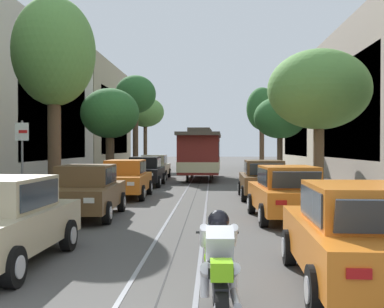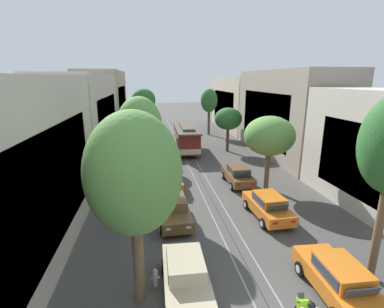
{
  "view_description": "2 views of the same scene",
  "coord_description": "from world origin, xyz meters",
  "px_view_note": "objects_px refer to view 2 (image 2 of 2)",
  "views": [
    {
      "loc": [
        0.76,
        -4.83,
        2.14
      ],
      "look_at": [
        -0.38,
        22.66,
        1.73
      ],
      "focal_mm": 46.06,
      "sensor_mm": 36.0,
      "label": 1
    },
    {
      "loc": [
        -4.34,
        -5.94,
        8.63
      ],
      "look_at": [
        0.0,
        22.44,
        0.94
      ],
      "focal_mm": 26.24,
      "sensor_mm": 36.0,
      "label": 2
    }
  ],
  "objects_px": {
    "parked_car_beige_near_left": "(186,275)",
    "street_tree_kerb_left_far": "(142,101)",
    "parked_car_beige_fifth_left": "(160,145)",
    "street_tree_kerb_left_near": "(134,175)",
    "street_tree_kerb_left_mid": "(144,127)",
    "street_tree_kerb_right_mid": "(228,119)",
    "parked_car_black_fourth_left": "(165,158)",
    "street_tree_kerb_left_fourth": "(144,101)",
    "parked_car_orange_second_right": "(268,206)",
    "pedestrian_on_left_pavement": "(115,213)",
    "parked_car_brown_second_left": "(174,210)",
    "fire_hydrant": "(155,277)",
    "cable_car_trolley": "(186,139)",
    "street_tree_kerb_left_second": "(140,127)",
    "street_tree_kerb_right_second": "(269,136)",
    "parked_car_orange_mid_left": "(169,178)",
    "parked_car_orange_near_right": "(338,279)",
    "street_tree_kerb_right_fourth": "(209,101)",
    "street_sign_post": "(152,209)",
    "parked_car_brown_mid_right": "(238,175)"
  },
  "relations": [
    {
      "from": "parked_car_beige_near_left",
      "to": "street_tree_kerb_left_far",
      "type": "height_order",
      "value": "street_tree_kerb_left_far"
    },
    {
      "from": "parked_car_beige_fifth_left",
      "to": "street_tree_kerb_left_near",
      "type": "relative_size",
      "value": 0.57
    },
    {
      "from": "street_tree_kerb_left_mid",
      "to": "street_tree_kerb_right_mid",
      "type": "xyz_separation_m",
      "value": [
        9.99,
        4.35,
        0.02
      ]
    },
    {
      "from": "parked_car_black_fourth_left",
      "to": "street_tree_kerb_left_fourth",
      "type": "height_order",
      "value": "street_tree_kerb_left_fourth"
    },
    {
      "from": "parked_car_orange_second_right",
      "to": "pedestrian_on_left_pavement",
      "type": "height_order",
      "value": "pedestrian_on_left_pavement"
    },
    {
      "from": "parked_car_brown_second_left",
      "to": "street_tree_kerb_right_mid",
      "type": "height_order",
      "value": "street_tree_kerb_right_mid"
    },
    {
      "from": "street_tree_kerb_right_mid",
      "to": "fire_hydrant",
      "type": "bearing_deg",
      "value": -112.93
    },
    {
      "from": "parked_car_brown_second_left",
      "to": "cable_car_trolley",
      "type": "xyz_separation_m",
      "value": [
        3.07,
        17.1,
        0.86
      ]
    },
    {
      "from": "street_tree_kerb_left_second",
      "to": "street_tree_kerb_left_fourth",
      "type": "height_order",
      "value": "street_tree_kerb_left_second"
    },
    {
      "from": "parked_car_brown_second_left",
      "to": "fire_hydrant",
      "type": "xyz_separation_m",
      "value": [
        -1.29,
        -5.52,
        -0.38
      ]
    },
    {
      "from": "street_tree_kerb_left_fourth",
      "to": "street_tree_kerb_right_second",
      "type": "bearing_deg",
      "value": -60.31
    },
    {
      "from": "parked_car_orange_mid_left",
      "to": "cable_car_trolley",
      "type": "bearing_deg",
      "value": 75.6
    },
    {
      "from": "parked_car_brown_second_left",
      "to": "cable_car_trolley",
      "type": "height_order",
      "value": "cable_car_trolley"
    },
    {
      "from": "parked_car_orange_near_right",
      "to": "parked_car_beige_fifth_left",
      "type": "bearing_deg",
      "value": 103.67
    },
    {
      "from": "parked_car_beige_fifth_left",
      "to": "street_tree_kerb_right_second",
      "type": "distance_m",
      "value": 16.04
    },
    {
      "from": "street_tree_kerb_left_mid",
      "to": "cable_car_trolley",
      "type": "xyz_separation_m",
      "value": [
        4.94,
        4.73,
        -2.28
      ]
    },
    {
      "from": "street_tree_kerb_left_fourth",
      "to": "cable_car_trolley",
      "type": "xyz_separation_m",
      "value": [
        4.96,
        -4.55,
        -4.26
      ]
    },
    {
      "from": "parked_car_orange_mid_left",
      "to": "parked_car_black_fourth_left",
      "type": "relative_size",
      "value": 1.0
    },
    {
      "from": "street_tree_kerb_left_far",
      "to": "fire_hydrant",
      "type": "relative_size",
      "value": 7.97
    },
    {
      "from": "street_tree_kerb_left_near",
      "to": "cable_car_trolley",
      "type": "height_order",
      "value": "street_tree_kerb_left_near"
    },
    {
      "from": "parked_car_black_fourth_left",
      "to": "street_tree_kerb_right_fourth",
      "type": "distance_m",
      "value": 17.95
    },
    {
      "from": "street_tree_kerb_left_near",
      "to": "street_sign_post",
      "type": "height_order",
      "value": "street_tree_kerb_left_near"
    },
    {
      "from": "parked_car_black_fourth_left",
      "to": "street_tree_kerb_right_mid",
      "type": "distance_m",
      "value": 9.79
    },
    {
      "from": "parked_car_orange_second_right",
      "to": "street_tree_kerb_left_near",
      "type": "relative_size",
      "value": 0.58
    },
    {
      "from": "street_tree_kerb_right_mid",
      "to": "pedestrian_on_left_pavement",
      "type": "distance_m",
      "value": 20.77
    },
    {
      "from": "parked_car_orange_mid_left",
      "to": "street_tree_kerb_left_near",
      "type": "xyz_separation_m",
      "value": [
        -2.06,
        -11.92,
        4.49
      ]
    },
    {
      "from": "parked_car_beige_near_left",
      "to": "street_tree_kerb_right_mid",
      "type": "height_order",
      "value": "street_tree_kerb_right_mid"
    },
    {
      "from": "parked_car_beige_fifth_left",
      "to": "parked_car_orange_second_right",
      "type": "relative_size",
      "value": 0.99
    },
    {
      "from": "parked_car_orange_near_right",
      "to": "cable_car_trolley",
      "type": "relative_size",
      "value": 0.48
    },
    {
      "from": "parked_car_brown_second_left",
      "to": "parked_car_black_fourth_left",
      "type": "xyz_separation_m",
      "value": [
        0.15,
        12.01,
        0.0
      ]
    },
    {
      "from": "parked_car_orange_second_right",
      "to": "street_tree_kerb_left_near",
      "type": "xyz_separation_m",
      "value": [
        -7.91,
        -5.81,
        4.49
      ]
    },
    {
      "from": "street_tree_kerb_left_near",
      "to": "street_sign_post",
      "type": "xyz_separation_m",
      "value": [
        0.59,
        4.48,
        -3.53
      ]
    },
    {
      "from": "parked_car_orange_second_right",
      "to": "street_sign_post",
      "type": "bearing_deg",
      "value": -169.71
    },
    {
      "from": "parked_car_orange_near_right",
      "to": "street_tree_kerb_left_near",
      "type": "height_order",
      "value": "street_tree_kerb_left_near"
    },
    {
      "from": "street_tree_kerb_right_fourth",
      "to": "fire_hydrant",
      "type": "height_order",
      "value": "street_tree_kerb_right_fourth"
    },
    {
      "from": "street_tree_kerb_left_mid",
      "to": "street_tree_kerb_right_second",
      "type": "relative_size",
      "value": 0.91
    },
    {
      "from": "street_sign_post",
      "to": "fire_hydrant",
      "type": "bearing_deg",
      "value": -89.57
    },
    {
      "from": "street_tree_kerb_left_fourth",
      "to": "street_tree_kerb_left_far",
      "type": "xyz_separation_m",
      "value": [
        -0.44,
        8.58,
        -0.65
      ]
    },
    {
      "from": "parked_car_orange_near_right",
      "to": "pedestrian_on_left_pavement",
      "type": "xyz_separation_m",
      "value": [
        -9.54,
        6.98,
        0.18
      ]
    },
    {
      "from": "street_tree_kerb_left_second",
      "to": "parked_car_orange_near_right",
      "type": "bearing_deg",
      "value": -51.79
    },
    {
      "from": "pedestrian_on_left_pavement",
      "to": "street_sign_post",
      "type": "height_order",
      "value": "street_sign_post"
    },
    {
      "from": "parked_car_beige_fifth_left",
      "to": "street_sign_post",
      "type": "xyz_separation_m",
      "value": [
        -1.27,
        -19.54,
        0.96
      ]
    },
    {
      "from": "parked_car_beige_near_left",
      "to": "street_tree_kerb_right_mid",
      "type": "xyz_separation_m",
      "value": [
        8.16,
        22.8,
        3.17
      ]
    },
    {
      "from": "parked_car_beige_fifth_left",
      "to": "street_tree_kerb_left_near",
      "type": "bearing_deg",
      "value": -94.42
    },
    {
      "from": "street_tree_kerb_right_mid",
      "to": "pedestrian_on_left_pavement",
      "type": "height_order",
      "value": "street_tree_kerb_right_mid"
    },
    {
      "from": "street_tree_kerb_right_second",
      "to": "street_tree_kerb_right_fourth",
      "type": "relative_size",
      "value": 0.82
    },
    {
      "from": "parked_car_brown_second_left",
      "to": "street_tree_kerb_left_near",
      "type": "height_order",
      "value": "street_tree_kerb_left_near"
    },
    {
      "from": "street_tree_kerb_right_second",
      "to": "parked_car_brown_mid_right",
      "type": "bearing_deg",
      "value": 147.37
    },
    {
      "from": "parked_car_beige_near_left",
      "to": "street_sign_post",
      "type": "height_order",
      "value": "street_sign_post"
    },
    {
      "from": "street_tree_kerb_right_second",
      "to": "fire_hydrant",
      "type": "bearing_deg",
      "value": -132.89
    }
  ]
}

